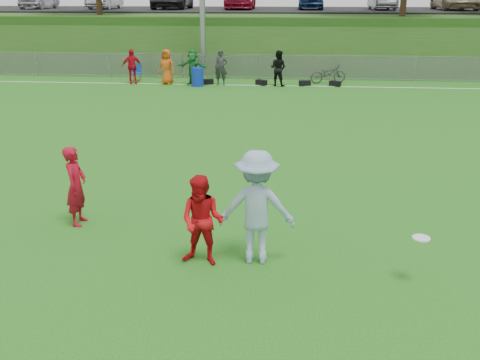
# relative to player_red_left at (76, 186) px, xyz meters

# --- Properties ---
(ground) EXTENTS (120.00, 120.00, 0.00)m
(ground) POSITION_rel_player_red_left_xyz_m (2.50, -1.28, -0.80)
(ground) COLOR #196715
(ground) RESTS_ON ground
(sideline_far) EXTENTS (60.00, 0.10, 0.01)m
(sideline_far) POSITION_rel_player_red_left_xyz_m (2.50, 16.72, -0.79)
(sideline_far) COLOR white
(sideline_far) RESTS_ON ground
(fence) EXTENTS (58.00, 0.06, 1.30)m
(fence) POSITION_rel_player_red_left_xyz_m (2.50, 18.72, -0.15)
(fence) COLOR gray
(fence) RESTS_ON ground
(berm) EXTENTS (120.00, 18.00, 3.00)m
(berm) POSITION_rel_player_red_left_xyz_m (2.50, 29.72, 0.70)
(berm) COLOR #1A4A14
(berm) RESTS_ON ground
(parking_lot) EXTENTS (120.00, 12.00, 0.10)m
(parking_lot) POSITION_rel_player_red_left_xyz_m (2.50, 31.72, 2.25)
(parking_lot) COLOR black
(parking_lot) RESTS_ON berm
(spectator_row) EXTENTS (8.29, 0.91, 1.69)m
(spectator_row) POSITION_rel_player_red_left_xyz_m (-0.30, 16.72, 0.05)
(spectator_row) COLOR red
(spectator_row) RESTS_ON ground
(gear_bags) EXTENTS (6.84, 0.56, 0.26)m
(gear_bags) POSITION_rel_player_red_left_xyz_m (3.54, 16.82, -0.67)
(gear_bags) COLOR black
(gear_bags) RESTS_ON ground
(player_red_left) EXTENTS (0.39, 0.59, 1.60)m
(player_red_left) POSITION_rel_player_red_left_xyz_m (0.00, 0.00, 0.00)
(player_red_left) COLOR #A20B1D
(player_red_left) RESTS_ON ground
(player_red_center) EXTENTS (0.86, 0.73, 1.58)m
(player_red_center) POSITION_rel_player_red_left_xyz_m (2.74, -1.43, -0.01)
(player_red_center) COLOR red
(player_red_center) RESTS_ON ground
(player_blue) EXTENTS (1.29, 0.76, 1.98)m
(player_blue) POSITION_rel_player_red_left_xyz_m (3.63, -1.24, 0.19)
(player_blue) COLOR #8FAAC7
(player_blue) RESTS_ON ground
(frisbee) EXTENTS (0.28, 0.28, 0.03)m
(frisbee) POSITION_rel_player_red_left_xyz_m (6.24, -1.74, -0.02)
(frisbee) COLOR white
(frisbee) RESTS_ON ground
(recycling_bin) EXTENTS (0.69, 0.69, 0.89)m
(recycling_bin) POSITION_rel_player_red_left_xyz_m (-0.30, 16.26, -0.35)
(recycling_bin) COLOR #0F2FAA
(recycling_bin) RESTS_ON ground
(camp_chair) EXTENTS (0.51, 0.52, 0.88)m
(camp_chair) POSITION_rel_player_red_left_xyz_m (-3.71, 17.55, -0.54)
(camp_chair) COLOR #0F48AB
(camp_chair) RESTS_ON ground
(bicycle) EXTENTS (1.92, 1.12, 0.95)m
(bicycle) POSITION_rel_player_red_left_xyz_m (6.07, 17.72, -0.32)
(bicycle) COLOR #2E2E30
(bicycle) RESTS_ON ground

